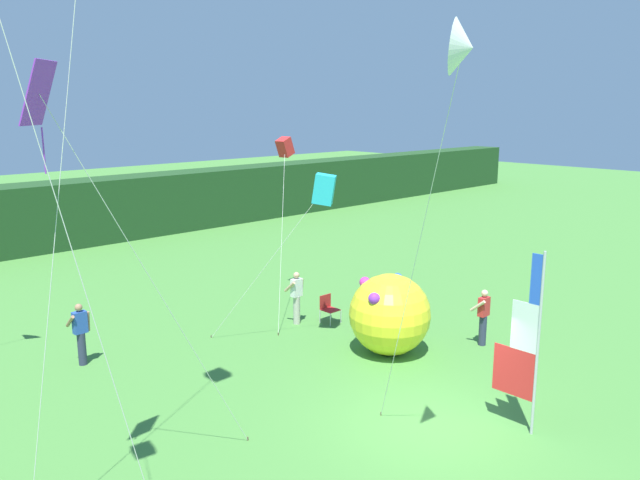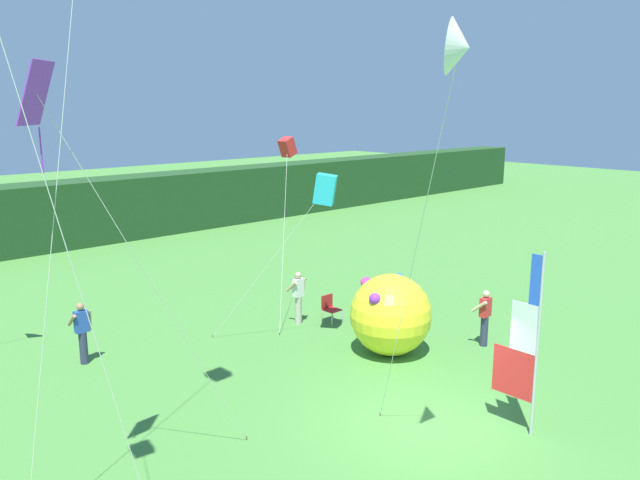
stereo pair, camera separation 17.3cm
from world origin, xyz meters
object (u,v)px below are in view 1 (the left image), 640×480
person_mid_field (81,332)px  kite_white_delta_4 (463,49)px  banner_flag (525,345)px  person_near_banner (297,296)px  person_far_left (483,316)px  kite_cyan_box_0 (324,190)px  inflatable_balloon (390,314)px  folding_chair (328,307)px  kite_red_box_1 (285,148)px  kite_purple_diamond_2 (50,114)px

person_mid_field → kite_white_delta_4: (1.93, -10.41, 6.81)m
banner_flag → person_near_banner: (1.00, 8.40, -1.01)m
banner_flag → person_far_left: bearing=41.4°
kite_white_delta_4 → kite_cyan_box_0: bearing=61.5°
banner_flag → inflatable_balloon: (1.26, 4.76, -0.77)m
person_far_left → folding_chair: bearing=112.3°
inflatable_balloon → kite_cyan_box_0: kite_cyan_box_0 is taller
person_near_banner → kite_red_box_1: size_ratio=0.29×
person_far_left → kite_white_delta_4: size_ratio=0.21×
inflatable_balloon → kite_white_delta_4: (-4.71, -5.21, 6.58)m
person_far_left → kite_red_box_1: size_ratio=0.29×
person_mid_field → kite_purple_diamond_2: 8.96m
person_mid_field → kite_cyan_box_0: bearing=-32.4°
person_far_left → inflatable_balloon: size_ratio=0.73×
kite_cyan_box_0 → kite_white_delta_4: bearing=-118.5°
kite_purple_diamond_2 → kite_white_delta_4: (4.61, -4.18, 0.96)m
folding_chair → kite_purple_diamond_2: bearing=-157.6°
person_far_left → kite_purple_diamond_2: 13.16m
banner_flag → kite_purple_diamond_2: 10.12m
person_near_banner → kite_white_delta_4: 12.02m
kite_red_box_1 → kite_white_delta_4: kite_white_delta_4 is taller
person_far_left → kite_purple_diamond_2: bearing=177.7°
person_mid_field → kite_red_box_1: size_ratio=0.30×
folding_chair → kite_purple_diamond_2: size_ratio=0.12×
person_near_banner → person_mid_field: 6.57m
person_mid_field → folding_chair: person_mid_field is taller
folding_chair → kite_red_box_1: 5.80m
inflatable_balloon → kite_white_delta_4: kite_white_delta_4 is taller
kite_red_box_1 → folding_chair: bearing=-104.7°
banner_flag → kite_red_box_1: 11.64m
person_near_banner → kite_red_box_1: 5.36m
person_near_banner → kite_purple_diamond_2: bearing=-152.7°
kite_white_delta_4 → folding_chair: bearing=57.4°
kite_cyan_box_0 → banner_flag: bearing=-92.3°
person_far_left → kite_red_box_1: bearing=98.2°
person_mid_field → kite_red_box_1: kite_red_box_1 is taller
banner_flag → folding_chair: size_ratio=4.52×
banner_flag → kite_white_delta_4: bearing=-172.6°
person_far_left → kite_purple_diamond_2: (-11.77, 0.46, 5.88)m
person_near_banner → kite_white_delta_4: size_ratio=0.21×
person_near_banner → kite_white_delta_4: kite_white_delta_4 is taller
folding_chair → kite_purple_diamond_2: 12.41m
person_mid_field → kite_cyan_box_0: kite_cyan_box_0 is taller
person_far_left → banner_flag: bearing=-138.6°
kite_cyan_box_0 → kite_red_box_1: kite_red_box_1 is taller
kite_red_box_1 → kite_purple_diamond_2: size_ratio=0.77×
folding_chair → kite_cyan_box_0: size_ratio=0.18×
kite_purple_diamond_2 → kite_white_delta_4: bearing=-42.2°
person_near_banner → person_mid_field: person_mid_field is taller
folding_chair → banner_flag: bearing=-103.2°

